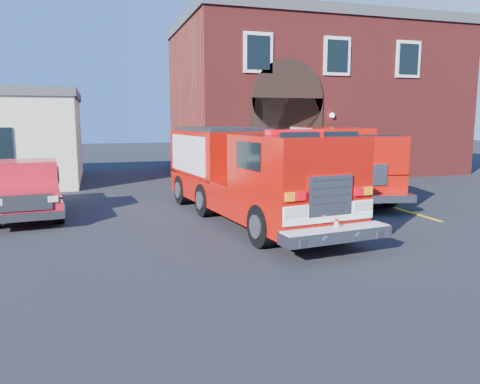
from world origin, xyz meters
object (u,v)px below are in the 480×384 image
object	(u,v)px
fire_station	(309,98)
secondary_truck	(337,159)
fire_engine	(248,172)
pickup_truck	(28,189)

from	to	relation	value
fire_station	secondary_truck	size ratio (longest dim) A/B	1.77
fire_station	fire_engine	size ratio (longest dim) A/B	1.65
fire_station	fire_engine	distance (m)	14.98
fire_engine	secondary_truck	bearing A→B (deg)	35.56
fire_engine	secondary_truck	distance (m)	6.04
pickup_truck	secondary_truck	xyz separation A→B (m)	(11.36, 0.79, 0.62)
fire_station	secondary_truck	distance (m)	9.80
fire_station	secondary_truck	xyz separation A→B (m)	(-2.99, -8.91, -2.80)
fire_station	pickup_truck	xyz separation A→B (m)	(-14.35, -9.70, -3.42)
fire_station	secondary_truck	world-z (taller)	fire_station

